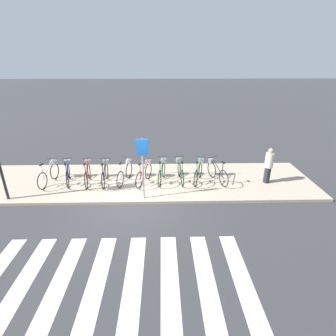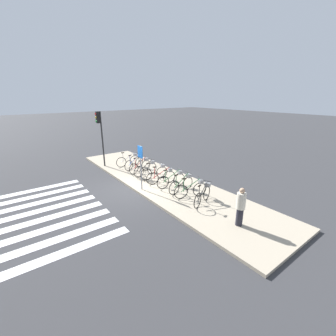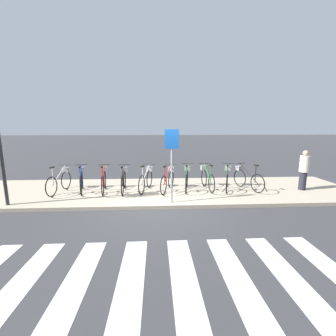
{
  "view_description": "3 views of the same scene",
  "coord_description": "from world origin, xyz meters",
  "px_view_note": "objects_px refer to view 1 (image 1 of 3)",
  "views": [
    {
      "loc": [
        1.19,
        -8.49,
        5.11
      ],
      "look_at": [
        1.41,
        0.44,
        1.29
      ],
      "focal_mm": 28.0,
      "sensor_mm": 36.0,
      "label": 1
    },
    {
      "loc": [
        10.01,
        -5.18,
        4.89
      ],
      "look_at": [
        1.47,
        1.28,
        1.38
      ],
      "focal_mm": 24.0,
      "sensor_mm": 36.0,
      "label": 2
    },
    {
      "loc": [
        -0.01,
        -6.63,
        2.55
      ],
      "look_at": [
        0.39,
        0.77,
        1.17
      ],
      "focal_mm": 24.0,
      "sensor_mm": 36.0,
      "label": 3
    }
  ],
  "objects_px": {
    "parked_bicycle_8": "(199,171)",
    "parked_bicycle_3": "(105,173)",
    "parked_bicycle_9": "(216,171)",
    "parked_bicycle_2": "(88,173)",
    "pedestrian": "(269,165)",
    "parked_bicycle_4": "(125,172)",
    "parked_bicycle_1": "(68,172)",
    "parked_bicycle_7": "(180,171)",
    "parked_bicycle_5": "(145,172)",
    "sign_post": "(142,159)",
    "parked_bicycle_0": "(49,173)",
    "parked_bicycle_6": "(162,171)"
  },
  "relations": [
    {
      "from": "parked_bicycle_3",
      "to": "parked_bicycle_7",
      "type": "bearing_deg",
      "value": 2.56
    },
    {
      "from": "parked_bicycle_3",
      "to": "sign_post",
      "type": "distance_m",
      "value": 2.49
    },
    {
      "from": "parked_bicycle_7",
      "to": "parked_bicycle_9",
      "type": "distance_m",
      "value": 1.55
    },
    {
      "from": "parked_bicycle_1",
      "to": "parked_bicycle_8",
      "type": "distance_m",
      "value": 5.59
    },
    {
      "from": "parked_bicycle_1",
      "to": "parked_bicycle_7",
      "type": "xyz_separation_m",
      "value": [
        4.8,
        0.07,
        0.0
      ]
    },
    {
      "from": "parked_bicycle_2",
      "to": "parked_bicycle_5",
      "type": "xyz_separation_m",
      "value": [
        2.43,
        -0.05,
        0.0
      ]
    },
    {
      "from": "parked_bicycle_3",
      "to": "pedestrian",
      "type": "relative_size",
      "value": 1.1
    },
    {
      "from": "parked_bicycle_7",
      "to": "parked_bicycle_3",
      "type": "bearing_deg",
      "value": -177.44
    },
    {
      "from": "parked_bicycle_2",
      "to": "parked_bicycle_7",
      "type": "bearing_deg",
      "value": 1.54
    },
    {
      "from": "parked_bicycle_2",
      "to": "parked_bicycle_5",
      "type": "bearing_deg",
      "value": -1.29
    },
    {
      "from": "parked_bicycle_2",
      "to": "parked_bicycle_3",
      "type": "distance_m",
      "value": 0.75
    },
    {
      "from": "parked_bicycle_1",
      "to": "pedestrian",
      "type": "bearing_deg",
      "value": -1.61
    },
    {
      "from": "parked_bicycle_3",
      "to": "parked_bicycle_6",
      "type": "distance_m",
      "value": 2.42
    },
    {
      "from": "parked_bicycle_7",
      "to": "parked_bicycle_9",
      "type": "xyz_separation_m",
      "value": [
        1.55,
        -0.08,
        0.0
      ]
    },
    {
      "from": "parked_bicycle_0",
      "to": "pedestrian",
      "type": "xyz_separation_m",
      "value": [
        9.24,
        -0.2,
        0.35
      ]
    },
    {
      "from": "parked_bicycle_1",
      "to": "parked_bicycle_2",
      "type": "bearing_deg",
      "value": -2.76
    },
    {
      "from": "parked_bicycle_0",
      "to": "parked_bicycle_8",
      "type": "xyz_separation_m",
      "value": [
        6.35,
        0.05,
        0.0
      ]
    },
    {
      "from": "parked_bicycle_5",
      "to": "pedestrian",
      "type": "xyz_separation_m",
      "value": [
        5.21,
        -0.14,
        0.35
      ]
    },
    {
      "from": "parked_bicycle_2",
      "to": "parked_bicycle_3",
      "type": "xyz_separation_m",
      "value": [
        0.75,
        -0.04,
        0.0
      ]
    },
    {
      "from": "parked_bicycle_8",
      "to": "parked_bicycle_0",
      "type": "bearing_deg",
      "value": -179.55
    },
    {
      "from": "parked_bicycle_3",
      "to": "parked_bicycle_5",
      "type": "distance_m",
      "value": 1.68
    },
    {
      "from": "parked_bicycle_8",
      "to": "pedestrian",
      "type": "bearing_deg",
      "value": -4.89
    },
    {
      "from": "parked_bicycle_4",
      "to": "sign_post",
      "type": "xyz_separation_m",
      "value": [
        0.87,
        -1.47,
        1.14
      ]
    },
    {
      "from": "parked_bicycle_4",
      "to": "pedestrian",
      "type": "bearing_deg",
      "value": -2.3
    },
    {
      "from": "parked_bicycle_3",
      "to": "parked_bicycle_7",
      "type": "xyz_separation_m",
      "value": [
        3.21,
        0.14,
        0.0
      ]
    },
    {
      "from": "parked_bicycle_1",
      "to": "parked_bicycle_3",
      "type": "height_order",
      "value": "same"
    },
    {
      "from": "parked_bicycle_4",
      "to": "parked_bicycle_9",
      "type": "height_order",
      "value": "same"
    },
    {
      "from": "parked_bicycle_0",
      "to": "pedestrian",
      "type": "distance_m",
      "value": 9.25
    },
    {
      "from": "parked_bicycle_4",
      "to": "pedestrian",
      "type": "xyz_separation_m",
      "value": [
        6.03,
        -0.24,
        0.35
      ]
    },
    {
      "from": "parked_bicycle_0",
      "to": "parked_bicycle_8",
      "type": "height_order",
      "value": "same"
    },
    {
      "from": "parked_bicycle_4",
      "to": "parked_bicycle_7",
      "type": "bearing_deg",
      "value": 1.52
    },
    {
      "from": "parked_bicycle_8",
      "to": "parked_bicycle_3",
      "type": "bearing_deg",
      "value": -178.77
    },
    {
      "from": "parked_bicycle_2",
      "to": "parked_bicycle_1",
      "type": "bearing_deg",
      "value": 177.24
    },
    {
      "from": "sign_post",
      "to": "parked_bicycle_4",
      "type": "bearing_deg",
      "value": 120.4
    },
    {
      "from": "parked_bicycle_3",
      "to": "pedestrian",
      "type": "bearing_deg",
      "value": -1.34
    },
    {
      "from": "parked_bicycle_5",
      "to": "parked_bicycle_1",
      "type": "bearing_deg",
      "value": 178.33
    },
    {
      "from": "parked_bicycle_2",
      "to": "parked_bicycle_8",
      "type": "relative_size",
      "value": 1.04
    },
    {
      "from": "parked_bicycle_2",
      "to": "parked_bicycle_4",
      "type": "distance_m",
      "value": 1.6
    },
    {
      "from": "parked_bicycle_2",
      "to": "parked_bicycle_3",
      "type": "bearing_deg",
      "value": -2.82
    },
    {
      "from": "parked_bicycle_9",
      "to": "sign_post",
      "type": "distance_m",
      "value": 3.56
    },
    {
      "from": "parked_bicycle_6",
      "to": "parked_bicycle_4",
      "type": "bearing_deg",
      "value": -178.04
    },
    {
      "from": "parked_bicycle_3",
      "to": "parked_bicycle_5",
      "type": "xyz_separation_m",
      "value": [
        1.68,
        -0.02,
        0.0
      ]
    },
    {
      "from": "parked_bicycle_7",
      "to": "parked_bicycle_8",
      "type": "relative_size",
      "value": 1.05
    },
    {
      "from": "parked_bicycle_1",
      "to": "parked_bicycle_5",
      "type": "bearing_deg",
      "value": -1.67
    },
    {
      "from": "parked_bicycle_4",
      "to": "parked_bicycle_5",
      "type": "distance_m",
      "value": 0.83
    },
    {
      "from": "parked_bicycle_9",
      "to": "parked_bicycle_3",
      "type": "bearing_deg",
      "value": -179.26
    },
    {
      "from": "parked_bicycle_1",
      "to": "pedestrian",
      "type": "relative_size",
      "value": 1.06
    },
    {
      "from": "parked_bicycle_3",
      "to": "parked_bicycle_9",
      "type": "relative_size",
      "value": 1.05
    },
    {
      "from": "parked_bicycle_6",
      "to": "parked_bicycle_8",
      "type": "relative_size",
      "value": 1.04
    },
    {
      "from": "parked_bicycle_2",
      "to": "parked_bicycle_7",
      "type": "distance_m",
      "value": 3.96
    }
  ]
}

